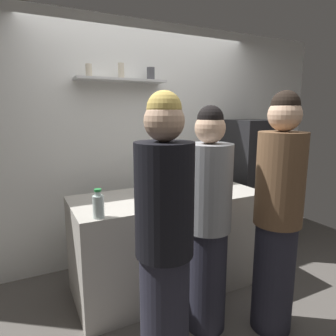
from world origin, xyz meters
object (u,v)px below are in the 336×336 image
(refrigerator, at_px, (250,184))
(wine_bottle_dark_glass, at_px, (174,177))
(baking_pan, at_px, (196,192))
(wine_bottle_green_glass, at_px, (222,169))
(person_brown_jacket, at_px, (278,217))
(person_grey_hoodie, at_px, (208,224))
(utensil_holder, at_px, (142,187))
(water_bottle_plastic, at_px, (98,205))
(person_blonde, at_px, (164,246))

(refrigerator, relative_size, wine_bottle_dark_glass, 4.70)
(baking_pan, bearing_deg, wine_bottle_dark_glass, 113.18)
(refrigerator, height_order, wine_bottle_green_glass, refrigerator)
(person_brown_jacket, distance_m, person_grey_hoodie, 0.51)
(baking_pan, bearing_deg, wine_bottle_green_glass, 33.77)
(utensil_holder, xyz_separation_m, water_bottle_plastic, (-0.52, -0.46, 0.03))
(refrigerator, distance_m, water_bottle_plastic, 2.16)
(baking_pan, relative_size, person_blonde, 0.19)
(utensil_holder, relative_size, water_bottle_plastic, 1.01)
(water_bottle_plastic, bearing_deg, person_brown_jacket, -25.74)
(refrigerator, distance_m, utensil_holder, 1.54)
(person_grey_hoodie, bearing_deg, water_bottle_plastic, 172.03)
(water_bottle_plastic, relative_size, person_brown_jacket, 0.12)
(wine_bottle_dark_glass, bearing_deg, water_bottle_plastic, -153.12)
(baking_pan, height_order, person_grey_hoodie, person_grey_hoodie)
(wine_bottle_green_glass, height_order, water_bottle_plastic, wine_bottle_green_glass)
(wine_bottle_dark_glass, xyz_separation_m, water_bottle_plastic, (-0.84, -0.43, -0.04))
(person_blonde, relative_size, person_grey_hoodie, 1.04)
(refrigerator, relative_size, person_grey_hoodie, 0.92)
(wine_bottle_green_glass, height_order, person_brown_jacket, person_brown_jacket)
(refrigerator, height_order, person_grey_hoodie, person_grey_hoodie)
(wine_bottle_green_glass, xyz_separation_m, wine_bottle_dark_glass, (-0.68, -0.15, 0.00))
(person_brown_jacket, bearing_deg, utensil_holder, -125.38)
(person_brown_jacket, xyz_separation_m, person_blonde, (-0.93, -0.02, -0.02))
(person_blonde, bearing_deg, wine_bottle_green_glass, 121.52)
(person_grey_hoodie, bearing_deg, wine_bottle_green_glass, 64.68)
(refrigerator, distance_m, wine_bottle_green_glass, 0.58)
(utensil_holder, bearing_deg, person_brown_jacket, -57.63)
(water_bottle_plastic, height_order, person_blonde, person_blonde)
(utensil_holder, relative_size, person_blonde, 0.12)
(person_grey_hoodie, bearing_deg, person_brown_jacket, -11.59)
(water_bottle_plastic, xyz_separation_m, person_blonde, (0.24, -0.59, -0.11))
(wine_bottle_green_glass, bearing_deg, utensil_holder, -173.41)
(refrigerator, bearing_deg, person_blonde, -144.47)
(baking_pan, height_order, wine_bottle_dark_glass, wine_bottle_dark_glass)
(baking_pan, xyz_separation_m, utensil_holder, (-0.42, 0.27, 0.04))
(wine_bottle_green_glass, distance_m, wine_bottle_dark_glass, 0.70)
(refrigerator, bearing_deg, wine_bottle_dark_glass, -167.36)
(refrigerator, bearing_deg, person_grey_hoodie, -142.18)
(baking_pan, distance_m, person_grey_hoodie, 0.57)
(wine_bottle_green_glass, xyz_separation_m, person_brown_jacket, (-0.36, -1.14, -0.13))
(baking_pan, distance_m, person_blonde, 1.05)
(utensil_holder, xyz_separation_m, wine_bottle_dark_glass, (0.32, -0.03, 0.07))
(person_brown_jacket, bearing_deg, wine_bottle_green_glass, -175.09)
(water_bottle_plastic, bearing_deg, person_blonde, -67.91)
(wine_bottle_green_glass, xyz_separation_m, water_bottle_plastic, (-1.52, -0.58, -0.03))
(wine_bottle_dark_glass, bearing_deg, person_brown_jacket, -71.70)
(water_bottle_plastic, relative_size, person_blonde, 0.12)
(baking_pan, bearing_deg, water_bottle_plastic, -168.73)
(refrigerator, bearing_deg, baking_pan, -155.13)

